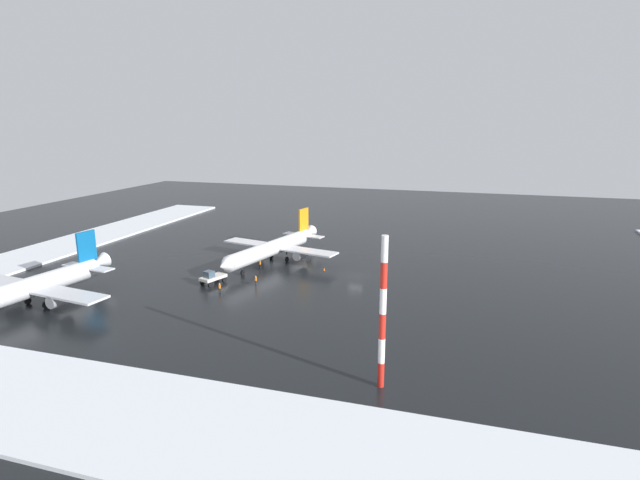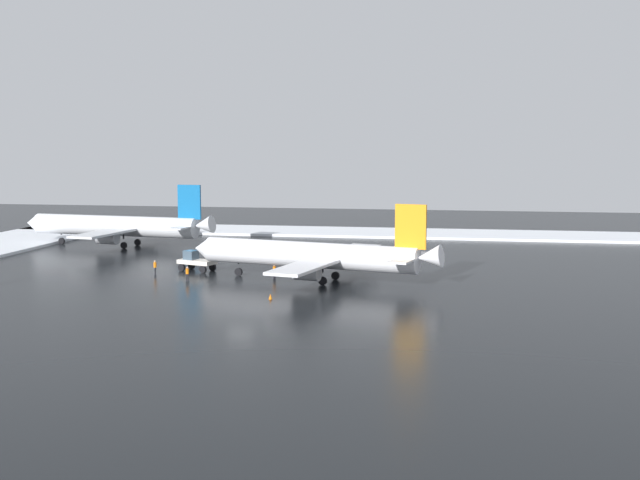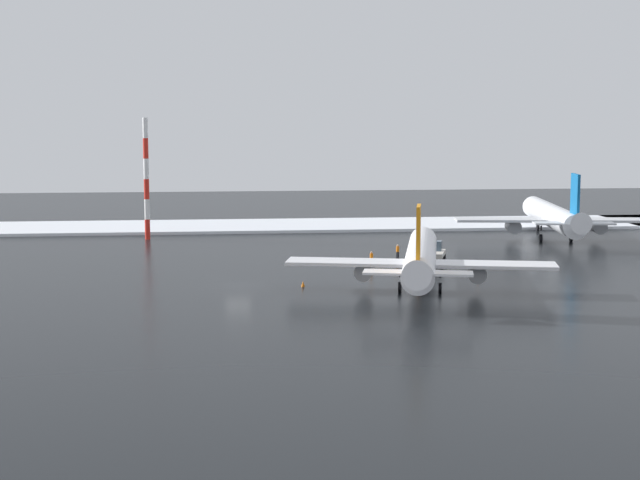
% 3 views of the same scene
% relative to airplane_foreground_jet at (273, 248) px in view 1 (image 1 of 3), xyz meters
% --- Properties ---
extents(ground_plane, '(240.00, 240.00, 0.00)m').
position_rel_airplane_foreground_jet_xyz_m(ground_plane, '(17.53, -3.86, -3.02)').
color(ground_plane, black).
extents(snow_bank_far, '(152.00, 16.00, 0.43)m').
position_rel_airplane_foreground_jet_xyz_m(snow_bank_far, '(17.53, -53.86, -2.81)').
color(snow_bank_far, white).
rests_on(snow_bank_far, ground_plane).
extents(snow_bank_left, '(14.00, 116.00, 0.43)m').
position_rel_airplane_foreground_jet_xyz_m(snow_bank_left, '(-49.47, -3.86, -2.81)').
color(snow_bank_left, white).
rests_on(snow_bank_left, ground_plane).
extents(airplane_foreground_jet, '(25.56, 30.50, 9.14)m').
position_rel_airplane_foreground_jet_xyz_m(airplane_foreground_jet, '(0.00, 0.00, 0.00)').
color(airplane_foreground_jet, white).
rests_on(airplane_foreground_jet, ground_plane).
extents(airplane_far_rear, '(26.93, 32.33, 9.61)m').
position_rel_airplane_foreground_jet_xyz_m(airplane_far_rear, '(-25.45, -34.90, 0.15)').
color(airplane_far_rear, silver).
rests_on(airplane_far_rear, ground_plane).
extents(pushback_tug, '(3.53, 5.06, 2.50)m').
position_rel_airplane_foreground_jet_xyz_m(pushback_tug, '(-4.93, -15.82, -1.74)').
color(pushback_tug, silver).
rests_on(pushback_tug, ground_plane).
extents(ground_crew_near_tug, '(0.36, 0.36, 1.71)m').
position_rel_airplane_foreground_jet_xyz_m(ground_crew_near_tug, '(2.52, -14.25, -2.05)').
color(ground_crew_near_tug, black).
rests_on(ground_crew_near_tug, ground_plane).
extents(ground_crew_mid_apron, '(0.36, 0.36, 1.71)m').
position_rel_airplane_foreground_jet_xyz_m(ground_crew_mid_apron, '(-1.43, -19.69, -2.05)').
color(ground_crew_mid_apron, black).
rests_on(ground_crew_mid_apron, ground_plane).
extents(ground_crew_by_nose_gear, '(0.36, 0.36, 1.71)m').
position_rel_airplane_foreground_jet_xyz_m(ground_crew_by_nose_gear, '(-0.82, -4.85, -2.05)').
color(ground_crew_by_nose_gear, black).
rests_on(ground_crew_by_nose_gear, ground_plane).
extents(antenna_mast, '(0.70, 0.70, 16.35)m').
position_rel_airplane_foreground_jet_xyz_m(antenna_mast, '(28.85, -41.13, 5.15)').
color(antenna_mast, red).
rests_on(antenna_mast, ground_plane).
extents(traffic_cone_near_nose, '(0.36, 0.36, 0.55)m').
position_rel_airplane_foreground_jet_xyz_m(traffic_cone_near_nose, '(-6.84, -4.16, -2.75)').
color(traffic_cone_near_nose, orange).
rests_on(traffic_cone_near_nose, ground_plane).
extents(traffic_cone_mid_line, '(0.36, 0.36, 0.55)m').
position_rel_airplane_foreground_jet_xyz_m(traffic_cone_mid_line, '(11.18, -2.45, -2.75)').
color(traffic_cone_mid_line, orange).
rests_on(traffic_cone_mid_line, ground_plane).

